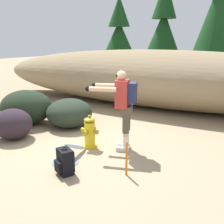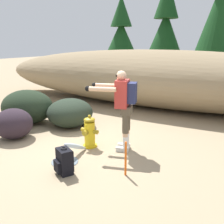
{
  "view_description": "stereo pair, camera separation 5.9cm",
  "coord_description": "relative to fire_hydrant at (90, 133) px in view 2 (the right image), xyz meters",
  "views": [
    {
      "loc": [
        2.9,
        -4.31,
        2.16
      ],
      "look_at": [
        0.45,
        0.22,
        0.75
      ],
      "focal_mm": 40.55,
      "sensor_mm": 36.0,
      "label": 1
    },
    {
      "loc": [
        2.95,
        -4.28,
        2.16
      ],
      "look_at": [
        0.45,
        0.22,
        0.75
      ],
      "focal_mm": 40.55,
      "sensor_mm": 36.0,
      "label": 2
    }
  ],
  "objects": [
    {
      "name": "survey_stake",
      "position": [
        1.21,
        -0.72,
        -0.02
      ],
      "size": [
        0.04,
        0.04,
        0.6
      ],
      "primitive_type": "cylinder",
      "color": "#E55914",
      "rests_on": "ground_plane"
    },
    {
      "name": "spare_backpack",
      "position": [
        0.27,
        -1.17,
        -0.1
      ],
      "size": [
        0.36,
        0.36,
        0.47
      ],
      "rotation": [
        0.0,
        0.0,
        4.21
      ],
      "color": "black",
      "rests_on": "ground_plane"
    },
    {
      "name": "ground_plane",
      "position": [
        -0.07,
        0.08,
        -0.34
      ],
      "size": [
        56.0,
        56.0,
        0.04
      ],
      "primitive_type": "cube",
      "color": "#998466"
    },
    {
      "name": "pine_tree_left",
      "position": [
        -1.41,
        9.26,
        2.71
      ],
      "size": [
        1.94,
        1.94,
        5.36
      ],
      "color": "#47331E",
      "rests_on": "ground_plane"
    },
    {
      "name": "pine_tree_far_left",
      "position": [
        -4.8,
        10.82,
        2.51
      ],
      "size": [
        2.11,
        2.11,
        5.01
      ],
      "color": "#47331E",
      "rests_on": "ground_plane"
    },
    {
      "name": "boulder_large",
      "position": [
        -2.42,
        0.55,
        0.14
      ],
      "size": [
        1.72,
        1.58,
        0.93
      ],
      "primitive_type": "ellipsoid",
      "rotation": [
        0.0,
        0.0,
        0.31
      ],
      "color": "black",
      "rests_on": "ground_plane"
    },
    {
      "name": "boulder_small",
      "position": [
        -1.84,
        -0.43,
        0.03
      ],
      "size": [
        0.93,
        0.9,
        0.7
      ],
      "primitive_type": "ellipsoid",
      "rotation": [
        0.0,
        0.0,
        4.67
      ],
      "color": "#291F27",
      "rests_on": "ground_plane"
    },
    {
      "name": "boulder_mid",
      "position": [
        -1.23,
        0.9,
        0.06
      ],
      "size": [
        1.62,
        1.63,
        0.75
      ],
      "primitive_type": "ellipsoid",
      "rotation": [
        0.0,
        0.0,
        2.63
      ],
      "color": "#222C21",
      "rests_on": "ground_plane"
    },
    {
      "name": "hydrant_water_jet",
      "position": [
        0.0,
        -0.6,
        -0.18
      ],
      "size": [
        0.5,
        0.96,
        0.43
      ],
      "color": "silver",
      "rests_on": "ground_plane"
    },
    {
      "name": "dirt_embankment",
      "position": [
        -0.07,
        4.23,
        0.65
      ],
      "size": [
        13.51,
        3.2,
        1.94
      ],
      "primitive_type": "ellipsoid",
      "color": "#897556",
      "rests_on": "ground_plane"
    },
    {
      "name": "fire_hydrant",
      "position": [
        0.0,
        0.0,
        0.0
      ],
      "size": [
        0.41,
        0.36,
        0.7
      ],
      "color": "gold",
      "rests_on": "ground_plane"
    },
    {
      "name": "utility_worker",
      "position": [
        0.68,
        0.2,
        0.72
      ],
      "size": [
        1.04,
        0.68,
        1.64
      ],
      "rotation": [
        0.0,
        0.0,
        -2.86
      ],
      "color": "beige",
      "rests_on": "ground_plane"
    }
  ]
}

